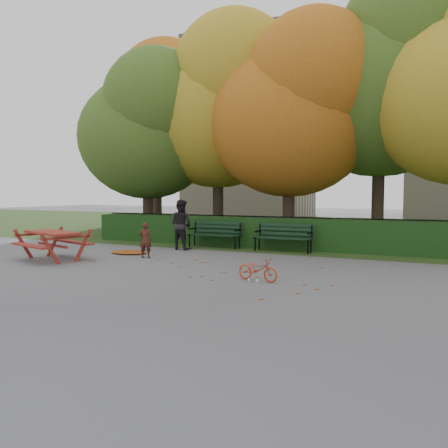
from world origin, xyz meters
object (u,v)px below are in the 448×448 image
at_px(child, 145,240).
at_px(adult, 181,225).
at_px(picnic_table, 52,238).
at_px(tree_b, 223,105).
at_px(tree_d, 391,75).
at_px(bicycle, 258,269).
at_px(tree_a, 150,127).
at_px(tree_f, 160,116).
at_px(bench_left, 215,232).
at_px(bench_right, 284,235).
at_px(tree_c, 297,109).

height_order(child, adult, adult).
bearing_deg(picnic_table, tree_b, 94.46).
distance_m(tree_d, bicycle, 10.19).
relative_size(tree_b, adult, 5.41).
distance_m(tree_a, tree_d, 9.33).
height_order(tree_d, bicycle, tree_d).
bearing_deg(tree_f, bench_left, -43.51).
bearing_deg(tree_b, child, -86.36).
xyz_separation_m(tree_b, child, (0.38, -6.00, -4.89)).
bearing_deg(child, adult, -110.96).
bearing_deg(bicycle, tree_a, 57.83).
distance_m(tree_d, child, 10.36).
xyz_separation_m(bench_right, picnic_table, (-5.23, -4.38, 0.09)).
distance_m(tree_b, picnic_table, 9.00).
bearing_deg(adult, child, 96.98).
bearing_deg(tree_d, bicycle, -102.85).
bearing_deg(picnic_table, bicycle, 14.42).
distance_m(tree_f, bicycle, 14.75).
bearing_deg(bench_left, tree_f, 136.49).
height_order(tree_c, child, tree_c).
bearing_deg(bicycle, child, 77.14).
height_order(tree_c, bench_right, tree_c).
relative_size(tree_c, tree_d, 0.84).
height_order(tree_c, tree_f, tree_f).
height_order(bench_left, bicycle, bench_left).
bearing_deg(tree_c, child, -119.04).
bearing_deg(bench_right, tree_a, 163.39).
distance_m(tree_a, adult, 5.58).
relative_size(adult, bicycle, 1.75).
bearing_deg(tree_c, tree_d, 22.61).
distance_m(tree_a, tree_c, 6.04).
distance_m(bench_left, picnic_table, 5.22).
height_order(tree_c, adult, tree_c).
relative_size(tree_d, child, 9.42).
bearing_deg(tree_c, picnic_table, -126.81).
xyz_separation_m(tree_c, tree_f, (-7.97, 3.28, 0.87)).
xyz_separation_m(bench_right, adult, (-3.20, -0.93, 0.29)).
height_order(tree_d, adult, tree_d).
height_order(tree_a, tree_c, tree_c).
height_order(tree_c, bench_left, tree_c).
bearing_deg(bicycle, picnic_table, 97.33).
xyz_separation_m(tree_f, bench_right, (8.23, -5.54, -5.17)).
distance_m(tree_b, tree_d, 6.37).
relative_size(bench_left, adult, 1.11).
xyz_separation_m(tree_d, picnic_table, (-8.01, -7.91, -5.37)).
height_order(picnic_table, adult, adult).
height_order(tree_d, tree_f, tree_d).
height_order(tree_a, tree_f, tree_f).
bearing_deg(picnic_table, tree_d, 61.92).
bearing_deg(adult, tree_c, -126.67).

